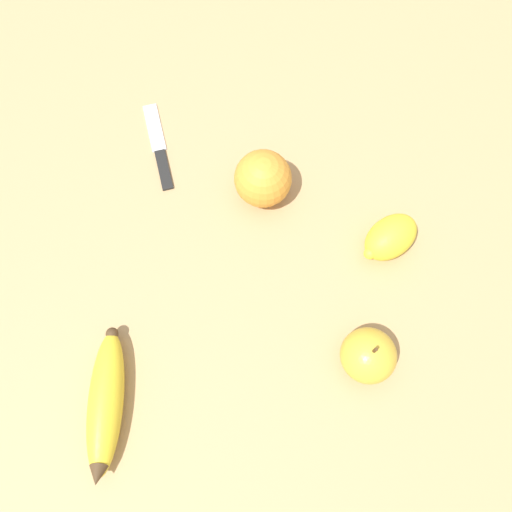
# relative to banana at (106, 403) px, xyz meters

# --- Properties ---
(ground_plane) EXTENTS (3.00, 3.00, 0.00)m
(ground_plane) POSITION_rel_banana_xyz_m (-0.17, -0.02, -0.02)
(ground_plane) COLOR tan
(banana) EXTENTS (0.17, 0.14, 0.04)m
(banana) POSITION_rel_banana_xyz_m (0.00, 0.00, 0.00)
(banana) COLOR yellow
(banana) RESTS_ON ground_plane
(orange) EXTENTS (0.08, 0.08, 0.08)m
(orange) POSITION_rel_banana_xyz_m (-0.36, -0.03, 0.02)
(orange) COLOR orange
(orange) RESTS_ON ground_plane
(apple) EXTENTS (0.07, 0.07, 0.08)m
(apple) POSITION_rel_banana_xyz_m (-0.25, 0.23, 0.01)
(apple) COLOR gold
(apple) RESTS_ON ground_plane
(lemon) EXTENTS (0.09, 0.07, 0.06)m
(lemon) POSITION_rel_banana_xyz_m (-0.40, 0.16, 0.01)
(lemon) COLOR yellow
(lemon) RESTS_ON ground_plane
(paring_knife) EXTENTS (0.11, 0.14, 0.01)m
(paring_knife) POSITION_rel_banana_xyz_m (-0.32, -0.20, -0.02)
(paring_knife) COLOR silver
(paring_knife) RESTS_ON ground_plane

